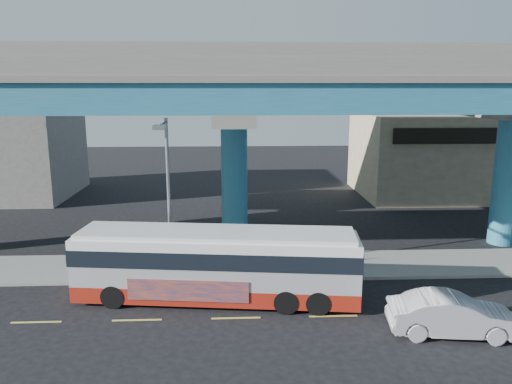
{
  "coord_description": "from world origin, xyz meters",
  "views": [
    {
      "loc": [
        -0.04,
        -19.12,
        9.23
      ],
      "look_at": [
        1.01,
        4.0,
        4.34
      ],
      "focal_mm": 35.0,
      "sensor_mm": 36.0,
      "label": 1
    }
  ],
  "objects_px": {
    "sedan": "(453,315)",
    "street_lamp": "(166,178)",
    "stop_sign": "(260,240)",
    "transit_bus": "(217,262)"
  },
  "relations": [
    {
      "from": "sedan",
      "to": "street_lamp",
      "type": "height_order",
      "value": "street_lamp"
    },
    {
      "from": "stop_sign",
      "to": "transit_bus",
      "type": "bearing_deg",
      "value": -127.32
    },
    {
      "from": "street_lamp",
      "to": "stop_sign",
      "type": "relative_size",
      "value": 3.15
    },
    {
      "from": "sedan",
      "to": "stop_sign",
      "type": "relative_size",
      "value": 2.02
    },
    {
      "from": "transit_bus",
      "to": "stop_sign",
      "type": "xyz_separation_m",
      "value": [
        2.01,
        2.61,
        0.17
      ]
    },
    {
      "from": "stop_sign",
      "to": "sedan",
      "type": "bearing_deg",
      "value": -41.35
    },
    {
      "from": "transit_bus",
      "to": "stop_sign",
      "type": "relative_size",
      "value": 5.13
    },
    {
      "from": "street_lamp",
      "to": "stop_sign",
      "type": "height_order",
      "value": "street_lamp"
    },
    {
      "from": "street_lamp",
      "to": "sedan",
      "type": "bearing_deg",
      "value": -25.77
    },
    {
      "from": "sedan",
      "to": "street_lamp",
      "type": "distance_m",
      "value": 13.29
    }
  ]
}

